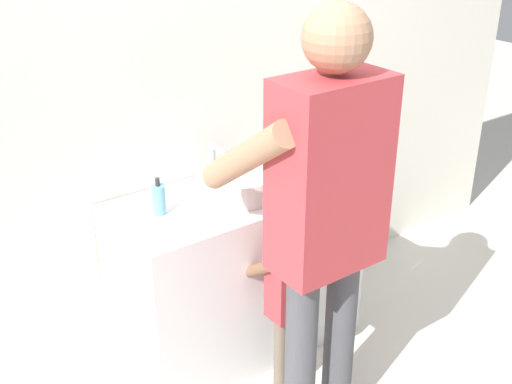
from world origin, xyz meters
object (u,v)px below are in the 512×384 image
at_px(soap_bottle, 159,199).
at_px(child_toddler, 291,287).
at_px(toothbrush_cup, 287,163).
at_px(adult_parent, 325,202).

relative_size(soap_bottle, child_toddler, 0.18).
xyz_separation_m(toothbrush_cup, soap_bottle, (-0.70, -0.02, 0.01)).
bearing_deg(adult_parent, soap_bottle, 115.28).
height_order(soap_bottle, child_toddler, soap_bottle).
distance_m(toothbrush_cup, adult_parent, 0.81).
xyz_separation_m(child_toddler, adult_parent, (-0.06, -0.25, 0.52)).
bearing_deg(child_toddler, soap_bottle, 131.08).
relative_size(toothbrush_cup, adult_parent, 0.12).
xyz_separation_m(soap_bottle, adult_parent, (0.32, -0.68, 0.17)).
bearing_deg(adult_parent, toothbrush_cup, 61.30).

